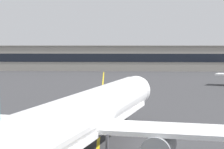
% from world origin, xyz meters
% --- Properties ---
extents(taxiway_centreline, '(11.42, 179.67, 0.01)m').
position_xyz_m(taxiway_centreline, '(0.00, 30.00, 0.00)').
color(taxiway_centreline, yellow).
rests_on(taxiway_centreline, ground).
extents(airliner_foreground, '(32.29, 41.14, 11.65)m').
position_xyz_m(airliner_foreground, '(0.09, 9.30, 3.37)').
color(airliner_foreground, white).
rests_on(airliner_foreground, ground).
extents(safety_cone_by_nose_gear, '(0.44, 0.44, 0.55)m').
position_xyz_m(safety_cone_by_nose_gear, '(0.33, 24.90, 0.26)').
color(safety_cone_by_nose_gear, orange).
rests_on(safety_cone_by_nose_gear, ground).
extents(terminal_building, '(145.17, 12.40, 8.67)m').
position_xyz_m(terminal_building, '(-0.92, 130.62, 4.34)').
color(terminal_building, '#9E998E').
rests_on(terminal_building, ground).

